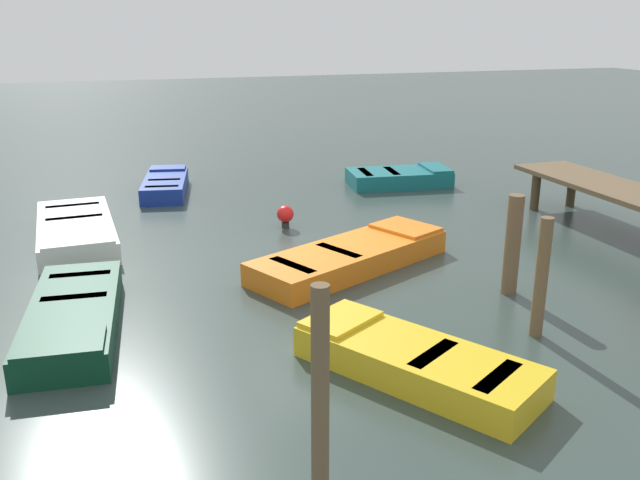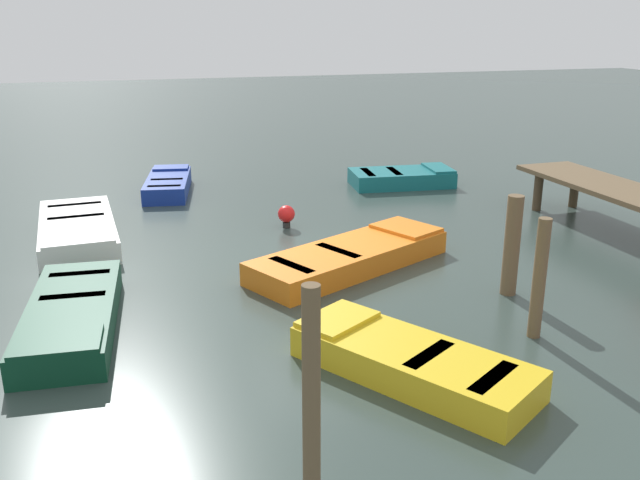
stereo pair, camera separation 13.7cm
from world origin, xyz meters
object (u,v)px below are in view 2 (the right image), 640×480
at_px(rowboat_yellow, 411,361).
at_px(rowboat_dark_green, 72,315).
at_px(mooring_piling_mid_left, 539,279).
at_px(rowboat_orange, 351,256).
at_px(rowboat_blue, 168,184).
at_px(mooring_piling_near_right, 311,398).
at_px(mooring_piling_near_left, 512,246).
at_px(rowboat_teal, 402,177).
at_px(marker_buoy, 286,215).
at_px(dock_segment, 636,199).
at_px(rowboat_white, 77,229).

height_order(rowboat_yellow, rowboat_dark_green, same).
xyz_separation_m(rowboat_yellow, mooring_piling_mid_left, (-0.53, 2.11, 0.64)).
relative_size(rowboat_orange, rowboat_yellow, 1.27).
relative_size(rowboat_blue, mooring_piling_near_right, 1.29).
xyz_separation_m(rowboat_orange, mooring_piling_near_right, (5.71, -2.41, 0.85)).
bearing_deg(rowboat_blue, mooring_piling_near_left, -141.10).
bearing_deg(mooring_piling_near_left, rowboat_teal, 169.53).
bearing_deg(rowboat_teal, marker_buoy, -137.43).
distance_m(dock_segment, rowboat_orange, 5.93).
relative_size(rowboat_teal, mooring_piling_mid_left, 1.60).
height_order(rowboat_dark_green, mooring_piling_near_left, mooring_piling_near_left).
distance_m(rowboat_blue, marker_buoy, 4.37).
height_order(mooring_piling_near_left, mooring_piling_near_right, mooring_piling_near_right).
bearing_deg(marker_buoy, rowboat_blue, -151.07).
relative_size(dock_segment, rowboat_dark_green, 1.77).
bearing_deg(marker_buoy, rowboat_orange, 10.45).
xyz_separation_m(rowboat_orange, rowboat_teal, (-5.49, 3.37, 0.00)).
xyz_separation_m(rowboat_orange, marker_buoy, (-2.69, -0.50, 0.07)).
bearing_deg(mooring_piling_near_right, rowboat_yellow, 135.34).
distance_m(rowboat_yellow, mooring_piling_near_right, 2.71).
bearing_deg(rowboat_blue, rowboat_orange, -148.09).
distance_m(dock_segment, rowboat_yellow, 7.53).
distance_m(rowboat_white, marker_buoy, 4.21).
xyz_separation_m(dock_segment, rowboat_yellow, (3.76, -6.50, -0.62)).
relative_size(mooring_piling_mid_left, marker_buoy, 3.57).
xyz_separation_m(rowboat_yellow, rowboat_dark_green, (-2.66, -4.04, -0.00)).
relative_size(rowboat_white, mooring_piling_mid_left, 2.17).
distance_m(rowboat_dark_green, mooring_piling_near_right, 5.08).
distance_m(rowboat_orange, rowboat_dark_green, 4.80).
xyz_separation_m(rowboat_orange, rowboat_dark_green, (1.22, -4.64, 0.00)).
distance_m(rowboat_orange, rowboat_white, 5.63).
xyz_separation_m(dock_segment, marker_buoy, (-2.81, -6.39, -0.55)).
height_order(rowboat_teal, marker_buoy, marker_buoy).
height_order(rowboat_white, mooring_piling_mid_left, mooring_piling_mid_left).
bearing_deg(rowboat_dark_green, dock_segment, 100.49).
bearing_deg(mooring_piling_near_left, rowboat_yellow, -52.51).
bearing_deg(rowboat_yellow, mooring_piling_near_right, 103.28).
bearing_deg(rowboat_teal, rowboat_orange, -114.94).
xyz_separation_m(dock_segment, rowboat_orange, (-0.12, -5.90, -0.62)).
relative_size(rowboat_orange, mooring_piling_mid_left, 2.36).
distance_m(rowboat_orange, rowboat_yellow, 3.93).
bearing_deg(dock_segment, rowboat_yellow, -60.83).
bearing_deg(marker_buoy, mooring_piling_near_right, -12.83).
relative_size(rowboat_teal, mooring_piling_near_right, 1.29).
xyz_separation_m(dock_segment, rowboat_white, (-3.24, -10.58, -0.62)).
distance_m(rowboat_yellow, marker_buoy, 6.57).
height_order(rowboat_orange, rowboat_teal, same).
relative_size(dock_segment, rowboat_yellow, 1.94).
bearing_deg(mooring_piling_near_left, rowboat_orange, -133.13).
bearing_deg(dock_segment, rowboat_white, -107.90).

